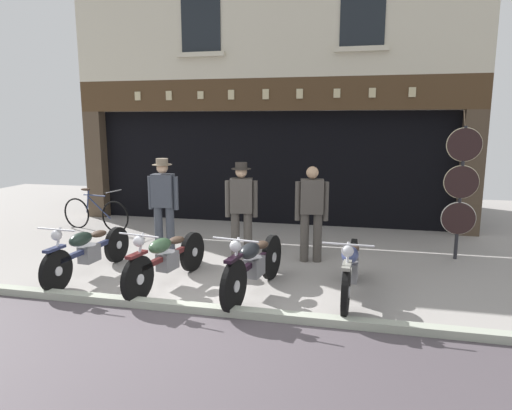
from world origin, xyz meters
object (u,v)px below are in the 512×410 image
Objects in this scene: motorcycle_center_left at (166,258)px; motorcycle_center_right at (350,267)px; shopkeeper_center at (241,206)px; leaning_bicycle at (95,213)px; tyre_sign_pole at (461,183)px; advert_board_near at (199,149)px; motorcycle_center at (254,264)px; salesman_right at (312,210)px; salesman_left at (163,201)px; motorcycle_left at (88,250)px.

motorcycle_center_left is 1.00× the size of motorcycle_center_right.
shopkeeper_center reaches higher than leaning_bicycle.
tyre_sign_pole is 7.42m from leaning_bicycle.
advert_board_near is (-5.46, 2.20, 0.38)m from tyre_sign_pole.
motorcycle_center is at bearing 10.37° from motorcycle_center_right.
leaning_bicycle is (-4.29, 2.95, -0.06)m from motorcycle_center.
motorcycle_center is at bearing 61.83° from salesman_right.
salesman_right is (0.60, 1.68, 0.47)m from motorcycle_center.
salesman_right is (-0.69, 1.51, 0.48)m from motorcycle_center_right.
salesman_left is (-3.32, 1.42, 0.54)m from motorcycle_center_right.
motorcycle_center is 1.16× the size of salesman_left.
motorcycle_left is 1.03× the size of motorcycle_center.
motorcycle_center_right is at bearing -128.65° from tyre_sign_pole.
leaning_bicycle is (-1.88, -1.62, -1.33)m from advert_board_near.
motorcycle_center_right is 2.95m from tyre_sign_pole.
salesman_right is (2.64, 0.08, -0.06)m from salesman_left.
motorcycle_left is 6.19m from tyre_sign_pole.
salesman_right is at bearing -150.82° from motorcycle_left.
leaning_bicycle is (-2.98, 2.90, -0.05)m from motorcycle_center_left.
advert_board_near is (-1.81, 2.94, 0.78)m from shopkeeper_center.
motorcycle_center_left is at bearing -151.96° from tyre_sign_pole.
motorcycle_center_right is at bearing -175.60° from motorcycle_left.
salesman_left is 1.03× the size of shopkeeper_center.
motorcycle_center is (2.66, -0.16, 0.02)m from motorcycle_left.
tyre_sign_pole reaches higher than motorcycle_center_right.
motorcycle_center reaches higher than leaning_bicycle.
advert_board_near reaches higher than motorcycle_left.
advert_board_near is 0.55× the size of leaning_bicycle.
leaning_bicycle reaches higher than motorcycle_left.
advert_board_near is (-0.38, 2.97, 0.75)m from salesman_left.
salesman_right is 5.08m from leaning_bicycle.
motorcycle_center_right is 1.72m from salesman_right.
motorcycle_center_left is 4.16m from leaning_bicycle.
salesman_right is 1.69× the size of advert_board_near.
motorcycle_left is at bearing 16.59° from salesman_right.
salesman_left reaches higher than leaning_bicycle.
salesman_left is at bearing -10.00° from shopkeeper_center.
tyre_sign_pole is (4.36, 2.32, 0.91)m from motorcycle_center_left.
motorcycle_center_left is 1.16× the size of salesman_left.
motorcycle_center_right reaches higher than motorcycle_center_left.
shopkeeper_center is (1.43, 0.03, -0.03)m from salesman_left.
motorcycle_left is 2.66m from motorcycle_center.
shopkeeper_center is at bearing -168.42° from tyre_sign_pole.
shopkeeper_center is (-0.60, 1.62, 0.49)m from motorcycle_center.
leaning_bicycle is at bearing -24.93° from motorcycle_center.
motorcycle_center_right is 1.15× the size of leaning_bicycle.
motorcycle_center_right is at bearing 106.18° from salesman_right.
shopkeeper_center is 3.54m from advert_board_near.
advert_board_near reaches higher than salesman_right.
motorcycle_center is 1.19× the size of shopkeeper_center.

